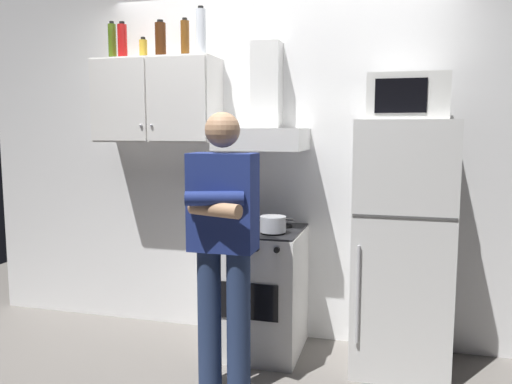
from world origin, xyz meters
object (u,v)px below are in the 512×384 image
Objects in this scene: stove_oven at (258,290)px; range_hood at (263,121)px; bottle_beer_brown at (185,39)px; bottle_spice_jar at (143,49)px; upper_cabinet at (157,100)px; refrigerator at (402,246)px; microwave at (407,97)px; bottle_vodka_clear at (201,32)px; person_standing at (223,242)px; bottle_soda_red at (122,41)px; bottle_rum_dark at (161,40)px; bottle_olive_oil at (112,42)px; cooking_pot at (273,224)px.

stove_oven is 1.17m from range_hood.
bottle_beer_brown reaches higher than bottle_spice_jar.
upper_cabinet is 0.56× the size of refrigerator.
bottle_vodka_clear is at bearing 176.63° from microwave.
bottle_beer_brown reaches higher than stove_oven.
bottle_soda_red reaches higher than person_standing.
bottle_rum_dark is 0.40m from bottle_olive_oil.
cooking_pot is at bearing 69.70° from person_standing.
bottle_soda_red is at bearing 144.93° from person_standing.
bottle_rum_dark is (-0.71, 0.72, 1.27)m from person_standing.
bottle_rum_dark reaches higher than cooking_pot.
person_standing is at bearing -148.00° from microwave.
refrigerator is at bearing -5.98° from bottle_beer_brown.
range_hood is 1.25m from refrigerator.
stove_oven is 1.62m from microwave.
range_hood is at bearing 1.00° from bottle_rum_dark.
microwave is 1.45m from person_standing.
upper_cabinet is at bearing 176.52° from microwave.
bottle_soda_red reaches higher than microwave.
bottle_olive_oil is at bearing 168.77° from cooking_pot.
bottle_rum_dark is 0.78× the size of bottle_vodka_clear.
bottle_vodka_clear reaches higher than refrigerator.
bottle_beer_brown is at bearing 176.58° from range_hood.
bottle_olive_oil is at bearing 176.32° from refrigerator.
refrigerator is 2.43m from bottle_soda_red.
person_standing is 6.04× the size of cooking_pot.
bottle_soda_red is (-0.29, -0.02, -0.00)m from bottle_rum_dark.
bottle_spice_jar is at bearing 139.64° from person_standing.
range_hood is 0.73m from cooking_pot.
bottle_soda_red reaches higher than refrigerator.
bottle_beer_brown reaches higher than person_standing.
upper_cabinet is 2.00m from refrigerator.
cooking_pot is at bearing -12.62° from bottle_spice_jar.
range_hood is 0.47× the size of refrigerator.
refrigerator is 1.99m from bottle_vodka_clear.
bottle_vodka_clear is 0.46m from bottle_spice_jar.
microwave is 1.72× the size of bottle_beer_brown.
refrigerator is 5.72× the size of bottle_olive_oil.
bottle_spice_jar is at bearing 177.19° from microwave.
bottle_vodka_clear is at bearing 175.88° from refrigerator.
bottle_beer_brown is (-0.54, 0.77, 1.28)m from person_standing.
microwave is 1.47m from bottle_vodka_clear.
bottle_beer_brown reaches higher than range_hood.
upper_cabinet is 0.43m from bottle_rum_dark.
microwave is 1.76m from bottle_rum_dark.
microwave is at bearing 32.00° from person_standing.
bottle_rum_dark is (-0.76, 0.11, 1.74)m from stove_oven.
stove_oven is at bearing -178.85° from microwave.
range_hood is at bearing -3.42° from bottle_beer_brown.
bottle_vodka_clear is at bearing 0.45° from bottle_soda_red.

